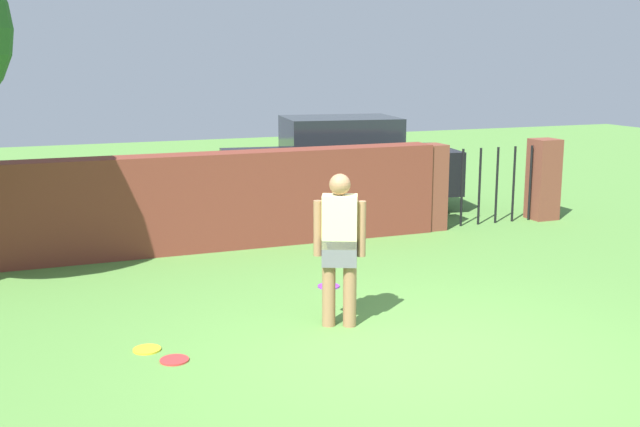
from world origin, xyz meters
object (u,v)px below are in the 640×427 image
(person, at_px, (340,243))
(frisbee_red, at_px, (174,360))
(car, at_px, (340,164))
(frisbee_purple, at_px, (329,286))
(frisbee_yellow, at_px, (147,349))

(person, height_order, frisbee_red, person)
(car, distance_m, frisbee_purple, 4.93)
(car, height_order, frisbee_yellow, car)
(frisbee_red, bearing_deg, frisbee_purple, 36.76)
(car, height_order, frisbee_red, car)
(person, xyz_separation_m, car, (2.45, 5.76, -0.04))
(frisbee_yellow, height_order, frisbee_red, same)
(person, distance_m, car, 6.26)
(person, distance_m, frisbee_purple, 1.67)
(car, xyz_separation_m, frisbee_purple, (-2.02, -4.42, -0.85))
(person, height_order, frisbee_yellow, person)
(frisbee_yellow, bearing_deg, frisbee_purple, 28.28)
(person, bearing_deg, car, 91.83)
(car, height_order, frisbee_purple, car)
(person, height_order, car, car)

